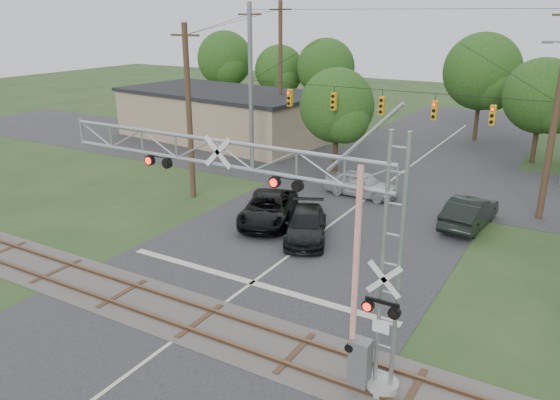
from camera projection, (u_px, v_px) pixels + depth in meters
The scene contains 13 objects.
ground at pixel (163, 349), 18.51m from camera, with size 160.00×160.00×0.00m, color #253E1C.
road_main at pixel (303, 246), 26.65m from camera, with size 14.00×90.00×0.02m, color #252527.
road_cross at pixel (397, 176), 38.06m from camera, with size 90.00×12.00×0.02m, color #252527.
railroad_track at pixel (200, 321), 20.12m from camera, with size 90.00×3.20×0.17m.
crossing_gantry at pixel (276, 215), 16.55m from camera, with size 12.64×1.02×7.97m.
traffic_signal_span at pixel (397, 103), 32.50m from camera, with size 19.34×0.36×11.50m.
pickup_black at pixel (268, 209), 29.48m from camera, with size 2.57×5.56×1.55m, color black.
car_dark at pixel (306, 225), 27.34m from camera, with size 1.99×4.90×1.42m, color black.
sedan_silver at pixel (361, 184), 33.74m from camera, with size 1.83×4.55×1.55m, color #ACAEB4.
suv_dark at pixel (470, 212), 28.86m from camera, with size 1.74×4.99×1.65m, color black.
commercial_building at pixel (222, 114), 48.84m from camera, with size 19.39×11.35×4.32m.
utility_poles at pixel (445, 91), 34.08m from camera, with size 25.78×29.18×13.99m.
treeline at pixel (427, 82), 45.54m from camera, with size 59.32×28.56×9.32m.
Camera 1 is at (11.45, -11.66, 10.80)m, focal length 35.00 mm.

